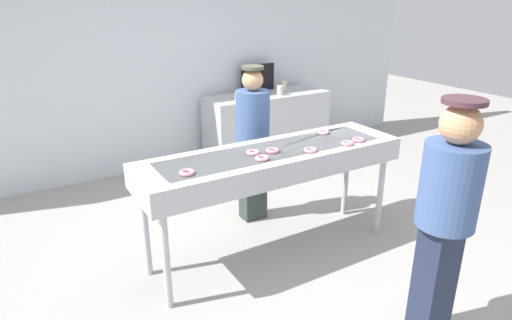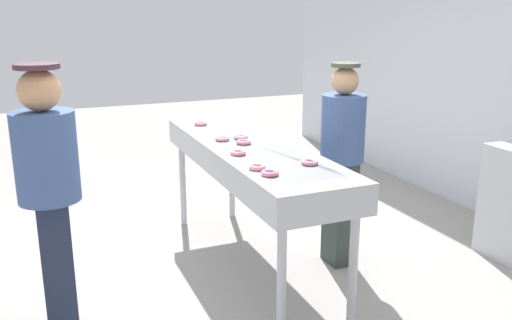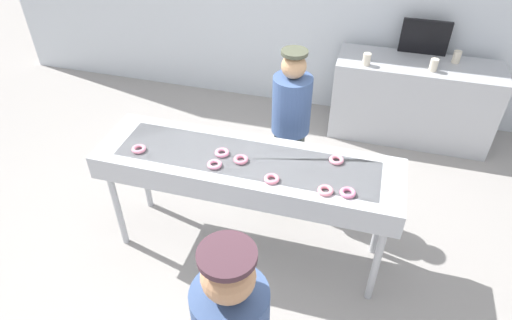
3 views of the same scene
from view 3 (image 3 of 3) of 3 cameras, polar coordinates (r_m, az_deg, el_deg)
name	(u,v)px [view 3 (image 3 of 3)]	position (r m, az deg, el deg)	size (l,w,h in m)	color
ground_plane	(248,246)	(4.03, -1.03, -10.87)	(16.00, 16.00, 0.00)	#9E9993
fryer_conveyor	(247,169)	(3.40, -1.19, -1.12)	(2.32, 0.64, 0.98)	#B7BABF
strawberry_donut_0	(222,152)	(3.39, -4.33, 0.98)	(0.11, 0.11, 0.03)	pink
strawberry_donut_1	(139,149)	(3.53, -14.70, 1.37)	(0.11, 0.11, 0.03)	pink
strawberry_donut_2	(348,193)	(3.10, 11.60, -4.09)	(0.11, 0.11, 0.03)	pink
strawberry_donut_3	(325,190)	(3.09, 8.83, -3.86)	(0.11, 0.11, 0.03)	pink
strawberry_donut_4	(272,179)	(3.14, 2.02, -2.42)	(0.11, 0.11, 0.03)	pink
strawberry_donut_5	(241,159)	(3.31, -1.93, 0.06)	(0.11, 0.11, 0.03)	pink
strawberry_donut_6	(214,164)	(3.28, -5.31, -0.57)	(0.11, 0.11, 0.03)	pink
strawberry_donut_7	(336,160)	(3.36, 10.20, 0.01)	(0.11, 0.11, 0.03)	pink
worker_baker	(290,125)	(3.89, 4.41, 4.45)	(0.33, 0.33, 1.57)	#303935
prep_counter	(412,101)	(5.35, 19.21, 7.15)	(1.73, 0.61, 0.91)	#B7BABF
paper_cup_0	(367,59)	(4.91, 13.92, 12.34)	(0.08, 0.08, 0.13)	beige
paper_cup_1	(457,57)	(5.27, 24.19, 11.89)	(0.08, 0.08, 0.13)	beige
paper_cup_2	(434,65)	(5.00, 21.69, 11.18)	(0.08, 0.08, 0.13)	beige
menu_display	(425,37)	(5.31, 20.70, 14.43)	(0.51, 0.04, 0.37)	black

